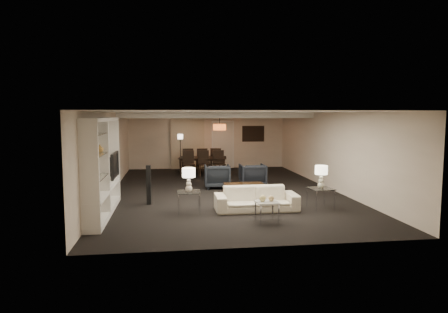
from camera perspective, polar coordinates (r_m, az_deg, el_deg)
name	(u,v)px	position (r m, az deg, el deg)	size (l,w,h in m)	color
floor	(224,191)	(12.80, 0.00, -4.90)	(11.00, 11.00, 0.00)	black
ceiling	(224,112)	(12.57, 0.00, 6.36)	(7.00, 11.00, 0.02)	silver
wall_back	(207,141)	(18.07, -2.38, 2.28)	(7.00, 0.02, 2.50)	beige
wall_front	(265,180)	(7.26, 5.95, -3.32)	(7.00, 0.02, 2.50)	beige
wall_left	(110,153)	(12.64, -15.93, 0.45)	(0.02, 11.00, 2.50)	beige
wall_right	(329,150)	(13.55, 14.82, 0.84)	(0.02, 11.00, 2.50)	beige
ceiling_soffit	(212,115)	(16.05, -1.72, 5.92)	(7.00, 4.00, 0.20)	silver
curtains	(188,142)	(17.94, -5.22, 2.07)	(1.50, 0.12, 2.40)	beige
door	(223,145)	(18.14, -0.17, 1.66)	(0.90, 0.05, 2.10)	silver
painting	(253,134)	(18.34, 4.18, 3.26)	(0.95, 0.04, 0.65)	#142D38
media_unit	(103,167)	(10.06, -16.90, -1.38)	(0.38, 3.40, 2.35)	white
pendant_light	(220,127)	(16.09, -0.65, 4.21)	(0.52, 0.52, 0.24)	#D8591E
sofa	(256,199)	(10.17, 4.63, -6.04)	(2.08, 0.81, 0.61)	beige
coffee_table	(244,191)	(11.73, 2.94, -4.91)	(1.14, 0.67, 0.41)	black
armchair_left	(217,176)	(13.26, -0.99, -2.83)	(0.82, 0.85, 0.77)	black
armchair_right	(253,175)	(13.45, 4.10, -2.72)	(0.82, 0.85, 0.77)	black
side_table_left	(189,202)	(9.96, -5.03, -6.53)	(0.57, 0.57, 0.53)	silver
side_table_right	(321,198)	(10.67, 13.63, -5.83)	(0.57, 0.57, 0.53)	silver
table_lamp_left	(189,180)	(9.85, -5.06, -3.34)	(0.32, 0.32, 0.59)	beige
table_lamp_right	(321,177)	(10.57, 13.71, -2.85)	(0.32, 0.32, 0.59)	beige
marble_table	(267,212)	(9.14, 6.13, -7.86)	(0.48, 0.48, 0.48)	white
gold_gourd_a	(263,198)	(9.05, 5.54, -5.96)	(0.15, 0.15, 0.15)	#F2DC80
gold_gourd_b	(271,198)	(9.10, 6.77, -5.97)	(0.13, 0.13, 0.13)	tan
television	(110,165)	(11.04, -15.93, -1.19)	(0.15, 1.16, 0.67)	black
vase_blue	(94,175)	(8.94, -18.05, -2.50)	(0.17, 0.17, 0.17)	#242F9D
vase_amber	(100,148)	(9.68, -17.30, 1.13)	(0.16, 0.16, 0.17)	gold
floor_speaker	(149,185)	(10.99, -10.71, -4.01)	(0.12, 0.12, 1.07)	black
dining_table	(203,166)	(16.38, -3.06, -1.31)	(1.93, 1.08, 0.68)	black
chair_nl	(189,164)	(15.67, -5.05, -1.05)	(0.47, 0.47, 1.01)	black
chair_nm	(204,164)	(15.71, -2.86, -1.02)	(0.47, 0.47, 1.01)	black
chair_nr	(219,163)	(15.78, -0.69, -0.98)	(0.47, 0.47, 1.01)	black
chair_fl	(187,160)	(16.96, -5.26, -0.51)	(0.47, 0.47, 1.01)	black
chair_fm	(201,160)	(17.00, -3.24, -0.48)	(0.47, 0.47, 1.01)	black
chair_fr	(215,160)	(17.06, -1.23, -0.45)	(0.47, 0.47, 1.01)	black
floor_lamp	(180,153)	(17.11, -6.25, 0.52)	(0.23, 0.23, 1.60)	black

